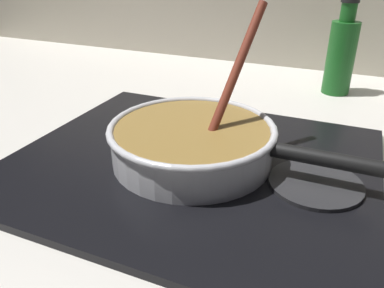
% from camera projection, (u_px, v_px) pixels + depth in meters
% --- Properties ---
extents(ground, '(2.40, 1.60, 0.04)m').
position_uv_depth(ground, '(177.00, 228.00, 0.51)').
color(ground, beige).
extents(hob_plate, '(0.56, 0.48, 0.01)m').
position_uv_depth(hob_plate, '(192.00, 163.00, 0.61)').
color(hob_plate, black).
rests_on(hob_plate, ground).
extents(burner_ring, '(0.17, 0.17, 0.01)m').
position_uv_depth(burner_ring, '(192.00, 157.00, 0.61)').
color(burner_ring, '#592D0C').
rests_on(burner_ring, hob_plate).
extents(spare_burner, '(0.13, 0.13, 0.01)m').
position_uv_depth(spare_burner, '(315.00, 183.00, 0.54)').
color(spare_burner, '#262628').
rests_on(spare_burner, hob_plate).
extents(cooking_pan, '(0.40, 0.26, 0.23)m').
position_uv_depth(cooking_pan, '(194.00, 141.00, 0.60)').
color(cooking_pan, silver).
rests_on(cooking_pan, hob_plate).
extents(oil_bottle, '(0.06, 0.06, 0.22)m').
position_uv_depth(oil_bottle, '(341.00, 54.00, 0.90)').
color(oil_bottle, '#19591E').
rests_on(oil_bottle, ground).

